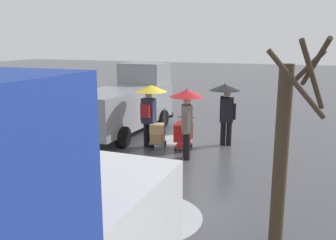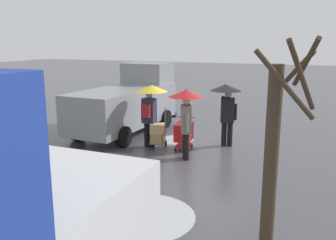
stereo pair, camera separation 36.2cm
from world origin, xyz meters
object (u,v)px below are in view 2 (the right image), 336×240
(shopping_cart_vendor, at_px, (184,133))
(hand_dolly_boxes, at_px, (157,134))
(cargo_van_parked_right, at_px, (128,102))
(pedestrian_white_side, at_px, (227,100))
(pedestrian_black_side, at_px, (186,107))
(bare_tree_near, at_px, (274,149))
(pedestrian_pink_side, at_px, (150,101))

(shopping_cart_vendor, xyz_separation_m, hand_dolly_boxes, (0.85, 0.22, -0.07))
(cargo_van_parked_right, relative_size, pedestrian_white_side, 2.53)
(cargo_van_parked_right, relative_size, pedestrian_black_side, 2.53)
(bare_tree_near, bearing_deg, cargo_van_parked_right, -45.78)
(hand_dolly_boxes, relative_size, pedestrian_black_side, 0.61)
(shopping_cart_vendor, relative_size, pedestrian_black_side, 0.47)
(cargo_van_parked_right, bearing_deg, pedestrian_white_side, 173.62)
(pedestrian_white_side, xyz_separation_m, bare_tree_near, (-2.22, 5.94, 0.23))
(pedestrian_white_side, bearing_deg, pedestrian_black_side, 66.74)
(pedestrian_black_side, bearing_deg, shopping_cart_vendor, -66.72)
(hand_dolly_boxes, height_order, bare_tree_near, bare_tree_near)
(cargo_van_parked_right, relative_size, pedestrian_pink_side, 2.53)
(pedestrian_pink_side, height_order, pedestrian_black_side, same)
(shopping_cart_vendor, height_order, hand_dolly_boxes, hand_dolly_boxes)
(pedestrian_pink_side, bearing_deg, bare_tree_near, 133.11)
(shopping_cart_vendor, relative_size, pedestrian_pink_side, 0.47)
(cargo_van_parked_right, xyz_separation_m, pedestrian_white_side, (-4.00, 0.45, 0.39))
(hand_dolly_boxes, xyz_separation_m, pedestrian_white_side, (-2.01, -1.18, 1.07))
(pedestrian_black_side, bearing_deg, cargo_van_parked_right, -35.32)
(cargo_van_parked_right, distance_m, pedestrian_black_side, 3.96)
(cargo_van_parked_right, height_order, pedestrian_pink_side, cargo_van_parked_right)
(pedestrian_white_side, relative_size, bare_tree_near, 0.60)
(shopping_cart_vendor, bearing_deg, pedestrian_white_side, -140.51)
(pedestrian_white_side, bearing_deg, shopping_cart_vendor, 39.49)
(bare_tree_near, bearing_deg, pedestrian_black_side, -53.86)
(pedestrian_black_side, xyz_separation_m, pedestrian_white_side, (-0.79, -1.83, -0.01))
(shopping_cart_vendor, xyz_separation_m, bare_tree_near, (-3.38, 4.99, 1.23))
(cargo_van_parked_right, xyz_separation_m, bare_tree_near, (-6.22, 6.39, 0.62))
(shopping_cart_vendor, bearing_deg, bare_tree_near, 124.13)
(pedestrian_black_side, bearing_deg, pedestrian_white_side, -113.26)
(cargo_van_parked_right, xyz_separation_m, shopping_cart_vendor, (-2.84, 1.40, -0.61))
(cargo_van_parked_right, relative_size, bare_tree_near, 1.51)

